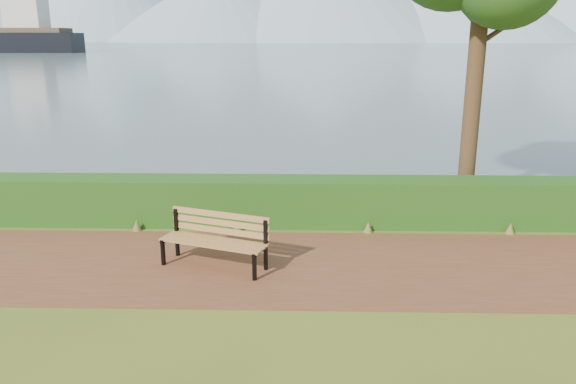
{
  "coord_description": "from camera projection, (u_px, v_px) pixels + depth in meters",
  "views": [
    {
      "loc": [
        0.23,
        -8.91,
        3.92
      ],
      "look_at": [
        -0.03,
        1.2,
        1.1
      ],
      "focal_mm": 35.0,
      "sensor_mm": 36.0,
      "label": 1
    }
  ],
  "objects": [
    {
      "name": "ground",
      "position": [
        288.0,
        272.0,
        9.63
      ],
      "size": [
        140.0,
        140.0,
        0.0
      ],
      "primitive_type": "plane",
      "color": "#45601B",
      "rests_on": "ground"
    },
    {
      "name": "path",
      "position": [
        288.0,
        265.0,
        9.92
      ],
      "size": [
        40.0,
        3.4,
        0.01
      ],
      "primitive_type": "cube",
      "color": "#58301E",
      "rests_on": "ground"
    },
    {
      "name": "hedge",
      "position": [
        291.0,
        201.0,
        12.0
      ],
      "size": [
        32.0,
        0.85,
        1.0
      ],
      "primitive_type": "cube",
      "color": "#1B4212",
      "rests_on": "ground"
    },
    {
      "name": "water",
      "position": [
        303.0,
        45.0,
        259.99
      ],
      "size": [
        700.0,
        510.0,
        0.0
      ],
      "primitive_type": "cube",
      "color": "#3F5366",
      "rests_on": "ground"
    },
    {
      "name": "mountains",
      "position": [
        290.0,
        1.0,
        393.42
      ],
      "size": [
        585.0,
        190.0,
        70.0
      ],
      "color": "#839BAF",
      "rests_on": "ground"
    },
    {
      "name": "bench",
      "position": [
        216.0,
        236.0,
        9.77
      ],
      "size": [
        1.97,
        1.16,
        0.95
      ],
      "rotation": [
        0.0,
        0.0,
        -0.35
      ],
      "color": "black",
      "rests_on": "ground"
    }
  ]
}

